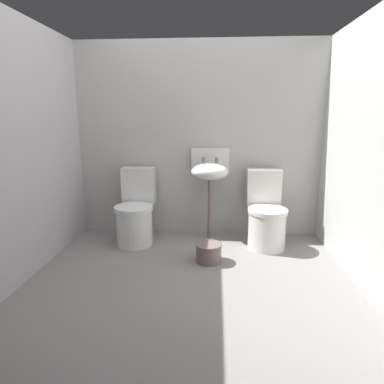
{
  "coord_description": "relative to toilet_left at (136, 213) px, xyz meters",
  "views": [
    {
      "loc": [
        0.2,
        -2.48,
        1.35
      ],
      "look_at": [
        0.0,
        0.32,
        0.7
      ],
      "focal_mm": 31.32,
      "sensor_mm": 36.0,
      "label": 1
    }
  ],
  "objects": [
    {
      "name": "ground_plane",
      "position": [
        0.65,
        -0.91,
        -0.36
      ],
      "size": [
        3.11,
        2.93,
        0.08
      ],
      "primitive_type": "cube",
      "color": "gray"
    },
    {
      "name": "wall_back",
      "position": [
        0.65,
        0.4,
        0.75
      ],
      "size": [
        3.11,
        0.1,
        2.13
      ],
      "primitive_type": "cube",
      "color": "#B0AEAA",
      "rests_on": "ground"
    },
    {
      "name": "wall_left",
      "position": [
        -0.76,
        -0.81,
        0.75
      ],
      "size": [
        0.1,
        2.73,
        2.13
      ],
      "primitive_type": "cube",
      "color": "#AFAAAE",
      "rests_on": "ground"
    },
    {
      "name": "wall_right",
      "position": [
        2.06,
        -0.81,
        0.75
      ],
      "size": [
        0.1,
        2.73,
        2.13
      ],
      "primitive_type": "cube",
      "color": "#B3B4AF",
      "rests_on": "ground"
    },
    {
      "name": "toilet_left",
      "position": [
        0.0,
        0.0,
        0.0
      ],
      "size": [
        0.41,
        0.6,
        0.78
      ],
      "rotation": [
        0.0,
        0.0,
        3.16
      ],
      "color": "silver",
      "rests_on": "ground"
    },
    {
      "name": "toilet_right",
      "position": [
        1.38,
        0.0,
        0.0
      ],
      "size": [
        0.41,
        0.6,
        0.78
      ],
      "rotation": [
        0.0,
        0.0,
        3.18
      ],
      "color": "silver",
      "rests_on": "ground"
    },
    {
      "name": "sink",
      "position": [
        0.79,
        0.19,
        0.43
      ],
      "size": [
        0.42,
        0.35,
        0.99
      ],
      "color": "#6E5C5C",
      "rests_on": "ground"
    },
    {
      "name": "bucket",
      "position": [
        0.8,
        -0.47,
        -0.23
      ],
      "size": [
        0.25,
        0.25,
        0.18
      ],
      "color": "#6E5C5C",
      "rests_on": "ground"
    }
  ]
}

